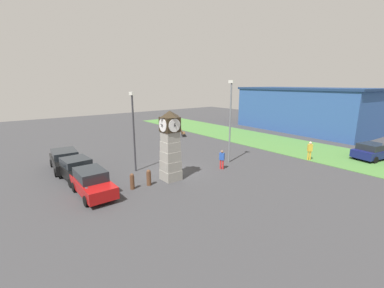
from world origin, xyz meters
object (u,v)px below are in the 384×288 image
at_px(pedestrian_crossing_lot, 222,158).
at_px(car_far_lot, 373,151).
at_px(street_lamp_far_side, 134,127).
at_px(bollard_near_tower, 87,195).
at_px(bollard_end_row, 149,177).
at_px(car_navy_sedan, 65,160).
at_px(car_by_building, 92,183).
at_px(car_near_tower, 77,169).
at_px(pedestrian_near_bench, 310,150).
at_px(bench, 183,132).
at_px(bollard_mid_row, 111,189).
at_px(clock_tower, 170,147).
at_px(bollard_far_row, 132,181).
at_px(street_lamp_near_road, 230,117).

bearing_deg(pedestrian_crossing_lot, car_far_lot, 63.21).
height_order(pedestrian_crossing_lot, street_lamp_far_side, street_lamp_far_side).
xyz_separation_m(bollard_near_tower, bollard_end_row, (-0.30, 4.23, 0.05)).
relative_size(car_navy_sedan, car_by_building, 1.11).
bearing_deg(car_navy_sedan, car_near_tower, 2.78).
distance_m(bollard_end_row, pedestrian_near_bench, 15.08).
xyz_separation_m(bollard_near_tower, bench, (-12.78, 16.13, -0.00)).
bearing_deg(bollard_mid_row, pedestrian_near_bench, 78.10).
xyz_separation_m(clock_tower, bollard_far_row, (-0.08, -3.04, -1.95)).
xyz_separation_m(bollard_mid_row, car_far_lot, (7.10, 22.34, 0.32)).
height_order(bollard_near_tower, pedestrian_crossing_lot, pedestrian_crossing_lot).
relative_size(bollard_far_row, pedestrian_near_bench, 0.63).
bearing_deg(pedestrian_crossing_lot, clock_tower, -97.56).
relative_size(bollard_mid_row, car_navy_sedan, 0.19).
bearing_deg(bollard_mid_row, bollard_end_row, 92.57).
bearing_deg(pedestrian_crossing_lot, street_lamp_near_road, 117.62).
bearing_deg(bollard_mid_row, bollard_far_row, 97.48).
height_order(bollard_near_tower, bollard_mid_row, bollard_near_tower).
relative_size(bollard_end_row, car_navy_sedan, 0.24).
height_order(clock_tower, car_near_tower, clock_tower).
bearing_deg(bollard_near_tower, car_far_lot, 73.76).
bearing_deg(bollard_far_row, street_lamp_far_side, 150.89).
xyz_separation_m(bollard_mid_row, pedestrian_near_bench, (3.66, 17.37, 0.56)).
bearing_deg(clock_tower, bench, 141.11).
height_order(bench, street_lamp_near_road, street_lamp_near_road).
height_order(car_by_building, street_lamp_far_side, street_lamp_far_side).
distance_m(bollard_end_row, car_far_lot, 20.86).
height_order(street_lamp_near_road, street_lamp_far_side, street_lamp_near_road).
bearing_deg(car_near_tower, bollard_end_row, 40.36).
distance_m(car_navy_sedan, car_by_building, 6.52).
height_order(clock_tower, bench, clock_tower).
distance_m(clock_tower, car_navy_sedan, 9.37).
relative_size(bollard_near_tower, car_far_lot, 0.25).
height_order(clock_tower, bollard_end_row, clock_tower).
bearing_deg(bench, clock_tower, -38.89).
relative_size(clock_tower, bollard_near_tower, 4.91).
distance_m(car_navy_sedan, pedestrian_crossing_lot, 12.94).
height_order(car_by_building, car_far_lot, car_by_building).
xyz_separation_m(car_near_tower, pedestrian_near_bench, (8.03, 18.20, 0.22)).
distance_m(bollard_near_tower, pedestrian_near_bench, 19.15).
bearing_deg(car_near_tower, bench, 118.01).
relative_size(car_far_lot, bench, 2.57).
xyz_separation_m(car_navy_sedan, street_lamp_near_road, (6.98, 12.06, 3.32)).
bearing_deg(street_lamp_far_side, street_lamp_near_road, 68.70).
xyz_separation_m(bollard_near_tower, bollard_far_row, (-0.38, 3.02, 0.04)).
xyz_separation_m(car_near_tower, pedestrian_crossing_lot, (4.85, 10.07, 0.11)).
bearing_deg(bench, bollard_near_tower, -51.60).
xyz_separation_m(bollard_near_tower, car_navy_sedan, (-7.62, 0.48, 0.27)).
distance_m(bollard_mid_row, bollard_far_row, 1.58).
xyz_separation_m(pedestrian_crossing_lot, street_lamp_far_side, (-3.97, -5.86, 2.74)).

